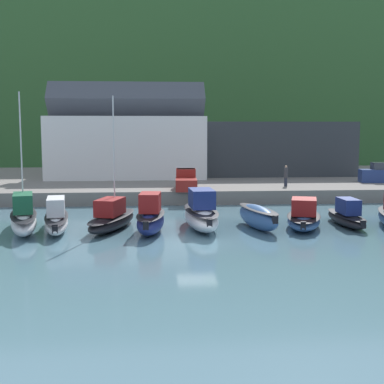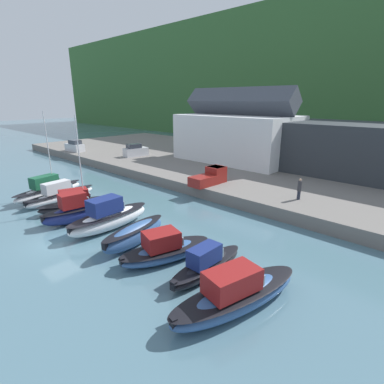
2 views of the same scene
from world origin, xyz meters
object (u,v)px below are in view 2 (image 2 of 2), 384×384
Objects in this scene: moored_boat_2 at (78,203)px; person_on_quay at (299,189)px; moored_boat_5 at (135,234)px; moored_boat_8 at (236,294)px; parked_car_0 at (75,146)px; pickup_truck_1 at (210,177)px; parked_car_1 at (135,151)px; moored_boat_4 at (109,217)px; moored_boat_7 at (207,264)px; moored_boat_1 at (60,195)px; moored_boat_0 at (48,190)px; moored_boat_3 at (77,211)px; moored_boat_6 at (165,249)px.

moored_boat_2 is 22.30m from person_on_quay.
moored_boat_5 is 10.05m from moored_boat_8.
moored_boat_5 is at bearing -115.06° from parked_car_0.
moored_boat_5 is 40.54m from parked_car_0.
moored_boat_2 is 2.18× the size of parked_car_0.
moored_boat_8 is 1.83× the size of pickup_truck_1.
parked_car_1 is 31.58m from person_on_quay.
pickup_truck_1 reaches higher than moored_boat_4.
moored_boat_8 is (3.26, -1.40, 0.15)m from moored_boat_7.
moored_boat_1 is 25.33m from person_on_quay.
moored_boat_8 is at bearing -14.37° from moored_boat_0.
person_on_quay is (16.42, 15.01, 1.56)m from moored_boat_2.
parked_car_1 is at bearing 132.56° from moored_boat_5.
moored_boat_4 is 13.91m from pickup_truck_1.
moored_boat_8 is 20.63m from pickup_truck_1.
moored_boat_0 is 1.02× the size of moored_boat_2.
moored_boat_7 is at bearing -7.81° from moored_boat_1.
moored_boat_3 is at bearing -166.24° from moored_boat_8.
moored_boat_0 reaches higher than pickup_truck_1.
moored_boat_2 is 14.95m from pickup_truck_1.
person_on_quay reaches higher than moored_boat_5.
moored_boat_2 is 23.75m from parked_car_1.
moored_boat_2 reaches higher than parked_car_1.
moored_boat_7 is at bearing -21.12° from parked_car_1.
moored_boat_6 is at bearing -173.90° from moored_boat_8.
parked_car_0 reaches higher than moored_boat_7.
moored_boat_2 is at bearing 166.01° from moored_boat_5.
parked_car_1 reaches higher than person_on_quay.
moored_boat_2 is 1.43× the size of moored_boat_3.
moored_boat_7 is 17.44m from pickup_truck_1.
moored_boat_6 is at bearing -9.51° from moored_boat_1.
parked_car_1 reaches higher than moored_boat_4.
moored_boat_7 is at bearing 11.81° from moored_boat_3.
moored_boat_6 is 43.69m from parked_car_0.
moored_boat_6 is 1.66× the size of parked_car_0.
person_on_quay reaches higher than moored_boat_8.
moored_boat_2 is 3.12m from moored_boat_3.
moored_boat_3 is at bearing -174.59° from moored_boat_7.
parked_car_1 is at bearing 112.87° from moored_boat_1.
moored_boat_2 reaches higher than moored_boat_8.
moored_boat_3 is 0.75× the size of moored_boat_8.
parked_car_1 is (12.62, 4.91, 0.00)m from parked_car_0.
moored_boat_7 is 46.76m from parked_car_0.
moored_boat_3 is at bearing 175.76° from moored_boat_5.
moored_boat_6 is at bearing -99.67° from person_on_quay.
moored_boat_2 is (3.86, 0.09, -0.03)m from moored_boat_1.
moored_boat_0 is at bearing -145.48° from person_on_quay.
parked_car_0 is (-44.76, 13.43, 1.48)m from moored_boat_7.
moored_boat_1 is at bearing 167.26° from moored_boat_5.
moored_boat_2 is at bearing -120.75° from parked_car_0.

